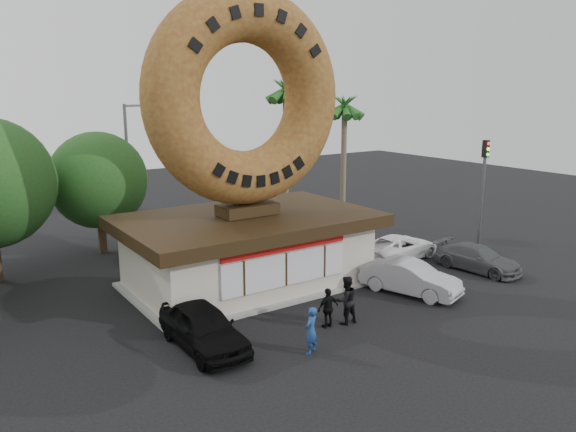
% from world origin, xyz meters
% --- Properties ---
extents(ground, '(90.00, 90.00, 0.00)m').
position_xyz_m(ground, '(0.00, 0.00, 0.00)').
color(ground, black).
rests_on(ground, ground).
extents(donut_shop, '(11.20, 7.20, 3.80)m').
position_xyz_m(donut_shop, '(0.00, 5.98, 1.77)').
color(donut_shop, beige).
rests_on(donut_shop, ground).
extents(giant_donut, '(9.28, 2.36, 9.28)m').
position_xyz_m(giant_donut, '(0.00, 6.00, 8.44)').
color(giant_donut, olive).
rests_on(giant_donut, donut_shop).
extents(tree_mid, '(5.20, 5.20, 6.63)m').
position_xyz_m(tree_mid, '(-4.00, 15.00, 4.02)').
color(tree_mid, '#473321').
rests_on(tree_mid, ground).
extents(palm_near, '(2.60, 2.60, 9.75)m').
position_xyz_m(palm_near, '(7.50, 14.00, 8.41)').
color(palm_near, '#726651').
rests_on(palm_near, ground).
extents(palm_far, '(2.60, 2.60, 8.75)m').
position_xyz_m(palm_far, '(11.00, 12.50, 7.48)').
color(palm_far, '#726651').
rests_on(palm_far, ground).
extents(street_lamp, '(2.11, 0.20, 8.00)m').
position_xyz_m(street_lamp, '(-1.86, 16.00, 4.48)').
color(street_lamp, '#59595E').
rests_on(street_lamp, ground).
extents(traffic_signal, '(0.30, 0.38, 6.07)m').
position_xyz_m(traffic_signal, '(14.00, 3.99, 3.87)').
color(traffic_signal, '#59595E').
rests_on(traffic_signal, ground).
extents(person_left, '(0.71, 0.61, 1.66)m').
position_xyz_m(person_left, '(-1.75, -1.18, 0.83)').
color(person_left, navy).
rests_on(person_left, ground).
extents(person_center, '(0.96, 0.77, 1.89)m').
position_xyz_m(person_center, '(0.84, 0.07, 0.95)').
color(person_center, black).
rests_on(person_center, ground).
extents(person_right, '(0.92, 0.39, 1.55)m').
position_xyz_m(person_right, '(0.05, 0.16, 0.78)').
color(person_right, black).
rests_on(person_right, ground).
extents(car_black, '(1.83, 4.52, 1.54)m').
position_xyz_m(car_black, '(-4.60, 1.23, 0.77)').
color(car_black, black).
rests_on(car_black, ground).
extents(car_silver, '(2.84, 4.65, 1.45)m').
position_xyz_m(car_silver, '(5.26, 0.95, 0.72)').
color(car_silver, '#A0A0A5').
rests_on(car_silver, ground).
extents(car_grey, '(2.32, 4.52, 1.26)m').
position_xyz_m(car_grey, '(10.41, 1.33, 0.63)').
color(car_grey, '#4F5254').
rests_on(car_grey, ground).
extents(car_white, '(4.73, 2.43, 1.28)m').
position_xyz_m(car_white, '(8.67, 4.95, 0.64)').
color(car_white, white).
rests_on(car_white, ground).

